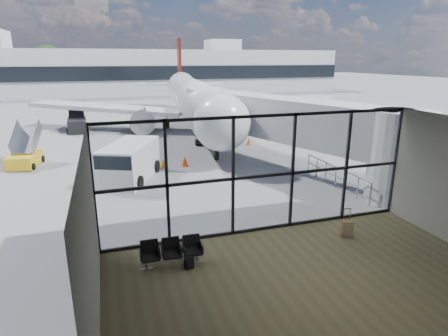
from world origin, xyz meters
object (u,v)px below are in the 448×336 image
backpack (189,263)px  belt_loader (77,124)px  seating_row (171,250)px  mobile_stairs (25,158)px  airliner (193,98)px  suitcase (347,229)px  service_van (129,162)px

backpack → belt_loader: 26.41m
seating_row → mobile_stairs: 15.67m
airliner → mobile_stairs: bearing=-133.7°
backpack → suitcase: 6.08m
backpack → mobile_stairs: 16.29m
backpack → airliner: size_ratio=0.01×
backpack → mobile_stairs: bearing=107.9°
backpack → suitcase: size_ratio=0.40×
suitcase → airliner: (0.09, 25.25, 2.39)m
backpack → airliner: 26.47m
suitcase → belt_loader: bearing=129.7°
suitcase → belt_loader: belt_loader is taller
suitcase → mobile_stairs: size_ratio=0.33×
suitcase → mobile_stairs: 19.42m
backpack → mobile_stairs: mobile_stairs is taller
suitcase → airliner: bearing=106.9°
backpack → service_van: 9.94m
airliner → service_van: (-7.26, -15.76, -1.69)m
airliner → suitcase: bearing=-83.5°
belt_loader → mobile_stairs: mobile_stairs is taller
suitcase → service_van: size_ratio=0.22×
airliner → belt_loader: size_ratio=7.73×
backpack → airliner: (6.17, 25.61, 2.51)m
seating_row → suitcase: 6.55m
seating_row → suitcase: bearing=1.3°
seating_row → airliner: size_ratio=0.06×
backpack → mobile_stairs: (-7.05, 14.68, 0.31)m
service_van → mobile_stairs: size_ratio=1.54×
mobile_stairs → backpack: bearing=-55.4°
airliner → mobile_stairs: (-13.22, -10.93, -2.20)m
mobile_stairs → seating_row: bearing=-56.2°
belt_loader → service_van: bearing=-80.5°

